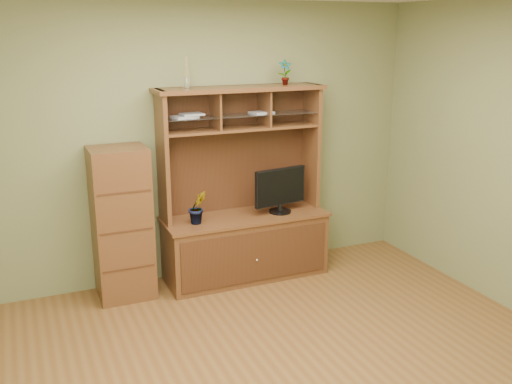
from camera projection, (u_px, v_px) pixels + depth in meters
room at (293, 194)px, 3.81m from camera, size 4.54×4.04×2.74m
media_hutch at (244, 226)px, 5.70m from camera, size 1.66×0.61×1.90m
monitor at (280, 189)px, 5.66m from camera, size 0.57×0.22×0.45m
orchid_plant at (198, 207)px, 5.35m from camera, size 0.18×0.15×0.32m
top_plant at (285, 72)px, 5.54m from camera, size 0.14×0.11×0.24m
reed_diffuser at (187, 76)px, 5.16m from camera, size 0.06×0.06×0.29m
magazines at (213, 115)px, 5.35m from camera, size 1.02×0.21×0.04m
side_cabinet at (122, 224)px, 5.21m from camera, size 0.51×0.46×1.41m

